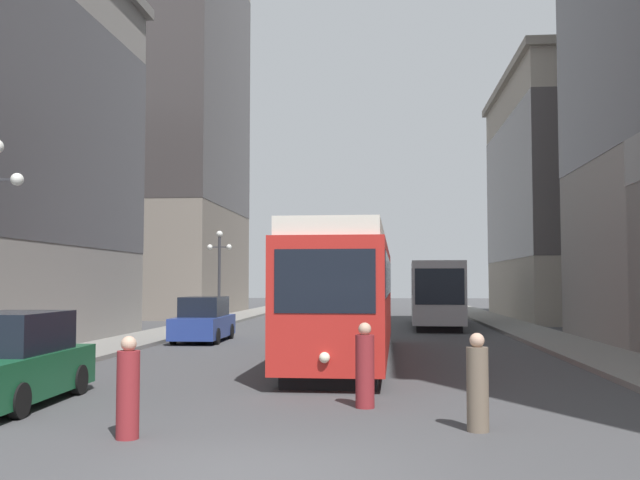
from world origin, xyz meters
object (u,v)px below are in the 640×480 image
(pedestrian_crossing_far, at_px, (478,385))
(transit_bus, at_px, (435,291))
(streetcar, at_px, (347,292))
(pedestrian_on_sidewalk, at_px, (128,391))
(pedestrian_crossing_near, at_px, (365,368))
(lamp_post_left_far, at_px, (219,262))
(parked_car_left_mid, at_px, (11,362))
(parked_car_left_near, at_px, (204,321))

(pedestrian_crossing_far, bearing_deg, transit_bus, 2.07)
(streetcar, xyz_separation_m, pedestrian_on_sidewalk, (-2.81, -11.69, -1.36))
(pedestrian_crossing_far, bearing_deg, pedestrian_crossing_near, 47.49)
(transit_bus, bearing_deg, pedestrian_crossing_far, -90.69)
(pedestrian_crossing_far, bearing_deg, pedestrian_on_sidewalk, 105.48)
(streetcar, distance_m, pedestrian_on_sidewalk, 12.10)
(pedestrian_crossing_near, relative_size, pedestrian_crossing_far, 1.03)
(pedestrian_crossing_near, xyz_separation_m, lamp_post_left_far, (-8.89, 25.97, 2.81))
(streetcar, bearing_deg, parked_car_left_mid, -123.87)
(lamp_post_left_far, bearing_deg, pedestrian_crossing_near, -71.11)
(transit_bus, height_order, pedestrian_crossing_near, transit_bus)
(parked_car_left_near, height_order, parked_car_left_mid, same)
(streetcar, distance_m, pedestrian_crossing_near, 8.75)
(parked_car_left_mid, relative_size, pedestrian_crossing_far, 2.82)
(transit_bus, xyz_separation_m, lamp_post_left_far, (-12.05, 0.15, 1.62))
(parked_car_left_near, xyz_separation_m, lamp_post_left_far, (-1.90, 10.95, 2.72))
(pedestrian_crossing_near, xyz_separation_m, pedestrian_crossing_far, (1.88, -2.04, -0.02))
(parked_car_left_mid, height_order, pedestrian_crossing_far, parked_car_left_mid)
(transit_bus, xyz_separation_m, pedestrian_crossing_far, (-1.29, -27.85, -1.21))
(pedestrian_crossing_far, xyz_separation_m, lamp_post_left_far, (-10.77, 28.00, 2.83))
(parked_car_left_near, relative_size, pedestrian_crossing_near, 2.81)
(pedestrian_crossing_near, bearing_deg, parked_car_left_near, 110.43)
(transit_bus, distance_m, parked_car_left_mid, 28.03)
(streetcar, distance_m, parked_car_left_mid, 10.93)
(pedestrian_on_sidewalk, bearing_deg, pedestrian_crossing_near, 174.42)
(pedestrian_crossing_far, distance_m, pedestrian_on_sidewalk, 5.57)
(parked_car_left_mid, bearing_deg, pedestrian_on_sidewalk, -41.39)
(streetcar, bearing_deg, transit_bus, 78.07)
(parked_car_left_mid, distance_m, pedestrian_crossing_far, 9.04)
(streetcar, bearing_deg, pedestrian_crossing_near, -83.82)
(parked_car_left_mid, xyz_separation_m, lamp_post_left_far, (-1.90, 26.26, 2.73))
(transit_bus, distance_m, lamp_post_left_far, 12.16)
(pedestrian_crossing_far, bearing_deg, parked_car_left_near, 32.19)
(pedestrian_crossing_far, height_order, pedestrian_on_sidewalk, pedestrian_crossing_far)
(streetcar, relative_size, pedestrian_crossing_near, 8.78)
(streetcar, xyz_separation_m, lamp_post_left_far, (-8.10, 17.35, 1.47))
(streetcar, xyz_separation_m, pedestrian_crossing_far, (2.66, -10.65, -1.36))
(transit_bus, distance_m, parked_car_left_near, 14.86)
(parked_car_left_mid, height_order, pedestrian_on_sidewalk, parked_car_left_mid)
(transit_bus, xyz_separation_m, pedestrian_crossing_near, (-3.17, -25.81, -1.18))
(streetcar, distance_m, pedestrian_crossing_far, 11.06)
(streetcar, height_order, pedestrian_on_sidewalk, streetcar)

